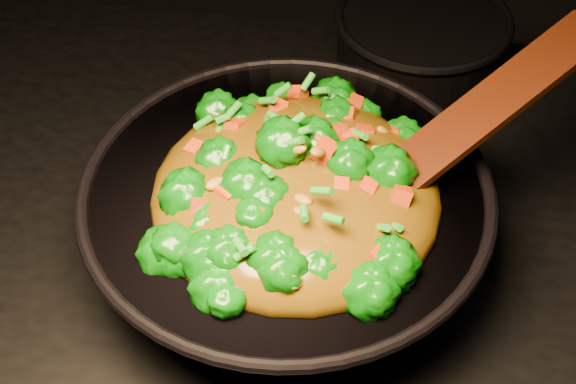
# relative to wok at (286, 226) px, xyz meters

# --- Properties ---
(wok) EXTENTS (0.50, 0.50, 0.11)m
(wok) POSITION_rel_wok_xyz_m (0.00, 0.00, 0.00)
(wok) COLOR black
(wok) RESTS_ON stovetop
(stir_fry) EXTENTS (0.38, 0.38, 0.10)m
(stir_fry) POSITION_rel_wok_xyz_m (0.01, -0.01, 0.11)
(stir_fry) COLOR #0A6307
(stir_fry) RESTS_ON wok
(spatula) EXTENTS (0.27, 0.25, 0.14)m
(spatula) POSITION_rel_wok_xyz_m (0.16, 0.05, 0.11)
(spatula) COLOR #3A1704
(spatula) RESTS_ON wok
(back_pot) EXTENTS (0.23, 0.23, 0.12)m
(back_pot) POSITION_rel_wok_xyz_m (0.12, 0.31, 0.00)
(back_pot) COLOR black
(back_pot) RESTS_ON stovetop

